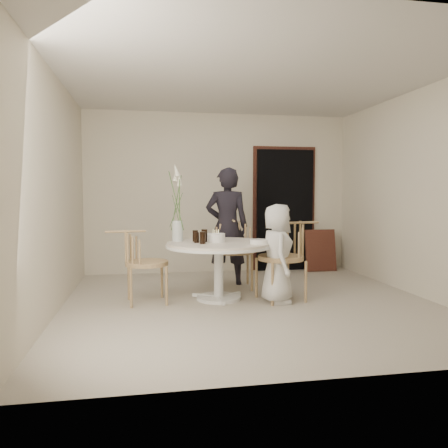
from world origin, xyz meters
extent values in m
plane|color=beige|center=(0.00, 0.00, 0.00)|extent=(4.50, 4.50, 0.00)
plane|color=silver|center=(0.00, 0.00, 2.70)|extent=(4.50, 4.50, 0.00)
plane|color=beige|center=(0.00, 2.25, 1.35)|extent=(4.50, 0.00, 4.50)
plane|color=beige|center=(0.00, -2.25, 1.35)|extent=(4.50, 0.00, 4.50)
plane|color=beige|center=(-2.25, 0.00, 1.35)|extent=(0.00, 4.50, 4.50)
plane|color=beige|center=(2.25, 0.00, 1.35)|extent=(0.00, 4.50, 4.50)
cube|color=black|center=(1.15, 2.19, 1.05)|extent=(1.00, 0.10, 2.10)
cube|color=brown|center=(1.15, 2.23, 1.11)|extent=(1.12, 0.03, 2.22)
cylinder|color=white|center=(-0.35, 0.25, 0.02)|extent=(0.56, 0.56, 0.04)
cylinder|color=white|center=(-0.35, 0.25, 0.34)|extent=(0.12, 0.12, 0.65)
cylinder|color=white|center=(-0.35, 0.25, 0.68)|extent=(1.33, 1.33, 0.03)
cylinder|color=white|center=(-0.35, 0.25, 0.71)|extent=(1.30, 1.30, 0.04)
cube|color=brown|center=(1.73, 1.95, 0.36)|extent=(0.54, 0.16, 0.72)
cylinder|color=tan|center=(-0.27, 0.69, 0.25)|extent=(0.03, 0.03, 0.50)
cylinder|color=tan|center=(0.18, 0.64, 0.25)|extent=(0.03, 0.03, 0.50)
cylinder|color=tan|center=(-0.22, 1.13, 0.25)|extent=(0.03, 0.03, 0.50)
cylinder|color=tan|center=(0.23, 1.09, 0.25)|extent=(0.03, 0.03, 0.50)
cylinder|color=tan|center=(-0.02, 0.89, 0.53)|extent=(0.56, 0.56, 0.06)
cylinder|color=tan|center=(0.15, 0.27, 0.26)|extent=(0.03, 0.03, 0.51)
cylinder|color=tan|center=(0.23, -0.18, 0.26)|extent=(0.03, 0.03, 0.51)
cylinder|color=tan|center=(0.60, 0.35, 0.26)|extent=(0.03, 0.03, 0.51)
cylinder|color=tan|center=(0.68, -0.10, 0.26)|extent=(0.03, 0.03, 0.51)
cylinder|color=tan|center=(0.41, 0.08, 0.54)|extent=(0.57, 0.57, 0.06)
cylinder|color=tan|center=(-1.02, 0.06, 0.23)|extent=(0.03, 0.03, 0.47)
cylinder|color=tan|center=(-1.06, 0.47, 0.23)|extent=(0.03, 0.03, 0.47)
cylinder|color=tan|center=(-1.43, 0.02, 0.23)|extent=(0.03, 0.03, 0.47)
cylinder|color=tan|center=(-1.47, 0.43, 0.23)|extent=(0.03, 0.03, 0.47)
cylinder|color=tan|center=(-1.24, 0.24, 0.49)|extent=(0.52, 0.52, 0.05)
imported|color=black|center=(-0.07, 1.17, 0.86)|extent=(0.69, 0.51, 1.72)
imported|color=silver|center=(0.33, -0.03, 0.61)|extent=(0.45, 0.63, 1.22)
cylinder|color=white|center=(-0.38, 0.28, 0.78)|extent=(0.22, 0.22, 0.11)
cylinder|color=beige|center=(-0.38, 0.28, 0.86)|extent=(0.01, 0.01, 0.05)
cylinder|color=beige|center=(-0.34, 0.31, 0.86)|extent=(0.01, 0.01, 0.05)
cylinder|color=beige|center=(-0.41, 0.30, 0.86)|extent=(0.01, 0.01, 0.05)
cylinder|color=beige|center=(-0.36, 0.25, 0.86)|extent=(0.01, 0.01, 0.05)
cylinder|color=beige|center=(-0.40, 0.26, 0.86)|extent=(0.01, 0.01, 0.05)
cylinder|color=black|center=(-0.63, 0.25, 0.80)|extent=(0.07, 0.07, 0.13)
cylinder|color=black|center=(-0.57, 0.11, 0.80)|extent=(0.08, 0.08, 0.15)
cylinder|color=black|center=(-0.52, 0.34, 0.81)|extent=(0.09, 0.09, 0.16)
cylinder|color=black|center=(-0.63, 0.38, 0.80)|extent=(0.08, 0.08, 0.15)
cylinder|color=white|center=(0.11, 0.00, 0.76)|extent=(0.28, 0.28, 0.05)
cylinder|color=silver|center=(-0.85, 0.48, 0.86)|extent=(0.14, 0.14, 0.27)
cylinder|color=#426C2E|center=(-0.82, 0.47, 1.20)|extent=(0.01, 0.01, 0.66)
cone|color=white|center=(-0.82, 0.47, 1.53)|extent=(0.07, 0.07, 0.17)
cylinder|color=#426C2E|center=(-0.86, 0.50, 1.22)|extent=(0.01, 0.01, 0.72)
cone|color=white|center=(-0.86, 0.50, 1.58)|extent=(0.07, 0.07, 0.17)
cylinder|color=#426C2E|center=(-0.87, 0.45, 1.25)|extent=(0.01, 0.01, 0.78)
cone|color=white|center=(-0.87, 0.45, 1.64)|extent=(0.07, 0.07, 0.17)
camera|label=1|loc=(-1.26, -5.14, 1.34)|focal=35.00mm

